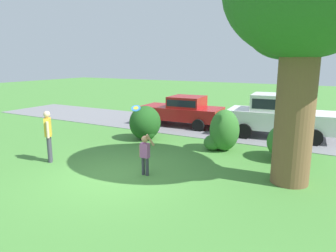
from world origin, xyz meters
name	(u,v)px	position (x,y,z in m)	size (l,w,h in m)	color
ground_plane	(115,177)	(0.00, 0.00, 0.00)	(80.00, 80.00, 0.00)	#478438
driveway_strip	(211,128)	(0.00, 7.70, 0.01)	(28.00, 4.40, 0.02)	slate
oak_tree_large	(306,1)	(4.55, 2.28, 4.86)	(4.25, 4.29, 6.91)	brown
shrub_near_tree	(145,124)	(-1.69, 4.22, 0.68)	(1.31, 1.46, 1.46)	#1E511C
shrub_centre_left	(223,132)	(1.81, 4.26, 0.73)	(1.28, 1.19, 1.57)	#33702B
shrub_centre	(287,142)	(4.11, 4.28, 0.63)	(1.34, 1.55, 1.26)	#33702B
parked_sedan	(183,110)	(-1.56, 7.62, 0.85)	(4.51, 2.31, 1.56)	maroon
parked_suv	(281,114)	(3.33, 7.45, 1.08)	(4.83, 2.39, 1.92)	white
child_thrower	(145,152)	(0.67, 0.61, 0.72)	(0.46, 0.27, 1.29)	#383842
frisbee	(136,108)	(0.23, 0.82, 1.97)	(0.31, 0.26, 0.21)	#337FDB
adult_onlooker	(48,133)	(-2.86, 0.10, 0.98)	(0.41, 0.41, 1.74)	#3F3F4C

